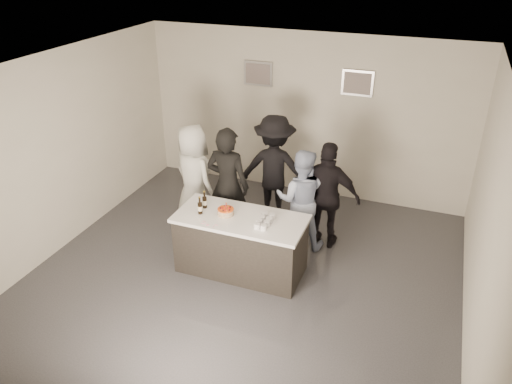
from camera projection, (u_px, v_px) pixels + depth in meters
The scene contains 19 objects.
floor at pixel (244, 277), 7.28m from camera, with size 6.00×6.00×0.00m, color #3D3D42.
ceiling at pixel (241, 72), 5.90m from camera, with size 6.00×6.00×0.00m, color white.
wall_back at pixel (305, 116), 9.07m from camera, with size 6.00×0.04×3.00m, color beige.
wall_front at pixel (105, 337), 4.10m from camera, with size 6.00×0.04×3.00m, color beige.
wall_left at pixel (59, 153), 7.54m from camera, with size 0.04×6.00×3.00m, color beige.
wall_right at pixel (488, 227), 5.64m from camera, with size 0.04×6.00×3.00m, color beige.
picture_left at pixel (258, 74), 9.01m from camera, with size 0.54×0.04×0.44m, color #B2B2B7.
picture_right at pixel (357, 83), 8.44m from camera, with size 0.54×0.04×0.44m, color #B2B2B7.
bar_counter at pixel (241, 244), 7.23m from camera, with size 1.86×0.86×0.90m, color white.
cake at pixel (226, 212), 7.07m from camera, with size 0.23×0.23×0.08m, color #FE5D1A.
beer_bottle_a at pixel (205, 200), 7.21m from camera, with size 0.07×0.07×0.26m, color black.
beer_bottle_b at pixel (200, 206), 7.05m from camera, with size 0.07×0.07×0.26m, color black.
tumbler_cluster at pixel (264, 221), 6.85m from camera, with size 0.19×0.40×0.08m, color #EEAD16.
candles at pixel (209, 224), 6.85m from camera, with size 0.24×0.08×0.01m, color pink.
person_main_black at pixel (228, 185), 7.78m from camera, with size 0.70×0.46×1.91m, color black.
person_main_blue at pixel (301, 199), 7.67m from camera, with size 0.79×0.62×1.63m, color #A0AFD1.
person_guest_left at pixel (194, 177), 8.19m from camera, with size 0.87×0.57×1.79m, color silver.
person_guest_right at pixel (327, 196), 7.65m from camera, with size 1.02×0.43×1.74m, color black.
person_guest_back at pixel (274, 169), 8.39m from camera, with size 1.21×0.69×1.87m, color black.
Camera 1 is at (2.27, -5.44, 4.45)m, focal length 35.00 mm.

